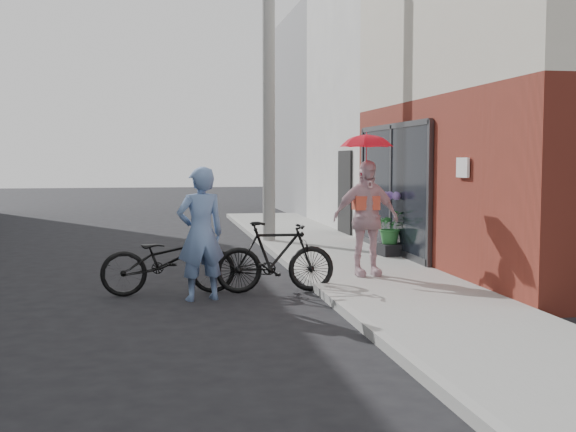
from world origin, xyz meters
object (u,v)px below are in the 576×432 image
object	(u,v)px
utility_pole	(269,89)
kimono_woman	(366,218)
bike_left	(169,260)
planter	(391,250)
bike_right	(275,257)
officer	(201,234)

from	to	relation	value
utility_pole	kimono_woman	world-z (taller)	utility_pole
utility_pole	bike_left	distance (m)	6.75
utility_pole	planter	world-z (taller)	utility_pole
bike_left	planter	bearing A→B (deg)	-61.64
utility_pole	planter	size ratio (longest dim) A/B	16.66
bike_right	kimono_woman	size ratio (longest dim) A/B	0.96
bike_left	kimono_woman	bearing A→B (deg)	-85.30
bike_right	planter	size ratio (longest dim) A/B	4.14
bike_left	planter	size ratio (longest dim) A/B	4.57
utility_pole	officer	distance (m)	6.87
kimono_woman	bike_right	bearing A→B (deg)	-163.90
utility_pole	bike_left	size ratio (longest dim) A/B	3.64
kimono_woman	planter	bearing A→B (deg)	58.49
officer	kimono_woman	size ratio (longest dim) A/B	1.02
kimono_woman	officer	bearing A→B (deg)	-164.27
officer	planter	world-z (taller)	officer
bike_right	kimono_woman	xyz separation A→B (m)	(1.53, 0.56, 0.50)
bike_right	kimono_woman	world-z (taller)	kimono_woman
officer	bike_left	bearing A→B (deg)	-63.97
officer	bike_right	xyz separation A→B (m)	(1.10, 0.38, -0.40)
bike_left	kimono_woman	world-z (taller)	kimono_woman
utility_pole	kimono_woman	xyz separation A→B (m)	(0.75, -5.15, -2.48)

